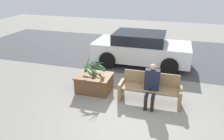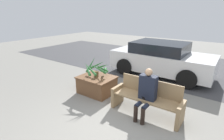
% 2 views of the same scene
% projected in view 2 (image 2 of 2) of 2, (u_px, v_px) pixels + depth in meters
% --- Properties ---
extents(ground_plane, '(30.00, 30.00, 0.00)m').
position_uv_depth(ground_plane, '(116.00, 128.00, 4.10)').
color(ground_plane, gray).
extents(road_surface, '(20.00, 6.00, 0.01)m').
position_uv_depth(road_surface, '(183.00, 67.00, 8.62)').
color(road_surface, '#424244').
rests_on(road_surface, ground_plane).
extents(bench, '(1.87, 0.55, 0.91)m').
position_uv_depth(bench, '(147.00, 98.00, 4.58)').
color(bench, '#8C704C').
rests_on(bench, ground_plane).
extents(person_seated, '(0.42, 0.58, 1.30)m').
position_uv_depth(person_seated, '(147.00, 91.00, 4.33)').
color(person_seated, black).
rests_on(person_seated, ground_plane).
extents(planter_box, '(1.14, 0.92, 0.57)m').
position_uv_depth(planter_box, '(97.00, 84.00, 5.80)').
color(planter_box, brown).
rests_on(planter_box, ground_plane).
extents(potted_plant, '(0.87, 0.87, 0.62)m').
position_uv_depth(potted_plant, '(97.00, 68.00, 5.61)').
color(potted_plant, brown).
rests_on(potted_plant, planter_box).
extents(parked_car, '(4.10, 1.98, 1.41)m').
position_uv_depth(parked_car, '(161.00, 59.00, 7.38)').
color(parked_car, silver).
rests_on(parked_car, ground_plane).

